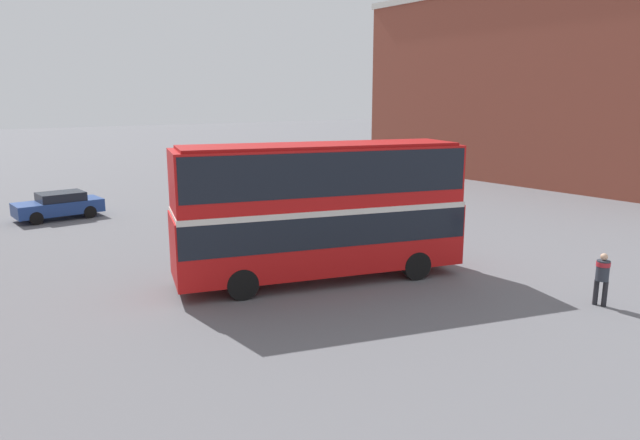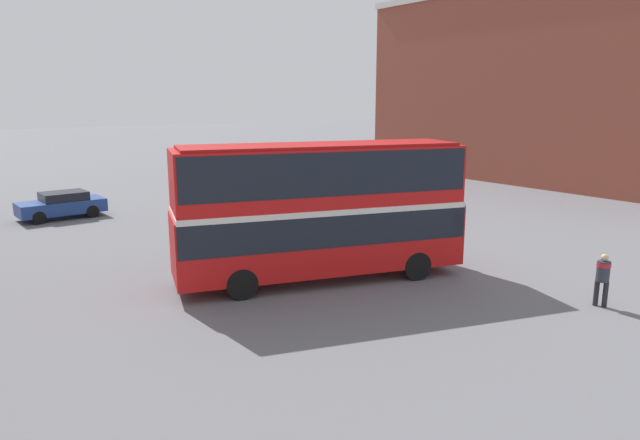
{
  "view_description": "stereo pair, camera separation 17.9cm",
  "coord_description": "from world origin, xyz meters",
  "px_view_note": "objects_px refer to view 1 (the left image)",
  "views": [
    {
      "loc": [
        -13.23,
        -15.85,
        6.35
      ],
      "look_at": [
        -1.57,
        -0.2,
        2.18
      ],
      "focal_mm": 32.0,
      "sensor_mm": 36.0,
      "label": 1
    },
    {
      "loc": [
        -13.09,
        -15.95,
        6.35
      ],
      "look_at": [
        -1.57,
        -0.2,
        2.18
      ],
      "focal_mm": 32.0,
      "sensor_mm": 36.0,
      "label": 2
    }
  ],
  "objects_px": {
    "double_decker_bus": "(320,204)",
    "parked_car_kerb_far": "(59,205)",
    "parked_car_kerb_near": "(277,180)",
    "pedestrian_foreground": "(602,274)"
  },
  "relations": [
    {
      "from": "double_decker_bus",
      "to": "parked_car_kerb_far",
      "type": "height_order",
      "value": "double_decker_bus"
    },
    {
      "from": "parked_car_kerb_far",
      "to": "double_decker_bus",
      "type": "bearing_deg",
      "value": 103.53
    },
    {
      "from": "double_decker_bus",
      "to": "parked_car_kerb_near",
      "type": "height_order",
      "value": "double_decker_bus"
    },
    {
      "from": "pedestrian_foreground",
      "to": "parked_car_kerb_near",
      "type": "relative_size",
      "value": 0.4
    },
    {
      "from": "double_decker_bus",
      "to": "parked_car_kerb_near",
      "type": "relative_size",
      "value": 2.48
    },
    {
      "from": "double_decker_bus",
      "to": "parked_car_kerb_near",
      "type": "xyz_separation_m",
      "value": [
        9.32,
        17.5,
        -1.98
      ]
    },
    {
      "from": "double_decker_bus",
      "to": "parked_car_kerb_near",
      "type": "distance_m",
      "value": 19.93
    },
    {
      "from": "pedestrian_foreground",
      "to": "double_decker_bus",
      "type": "bearing_deg",
      "value": -70.94
    },
    {
      "from": "pedestrian_foreground",
      "to": "parked_car_kerb_far",
      "type": "bearing_deg",
      "value": -84.31
    },
    {
      "from": "double_decker_bus",
      "to": "parked_car_kerb_far",
      "type": "xyz_separation_m",
      "value": [
        -4.94,
        16.84,
        -2.02
      ]
    }
  ]
}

